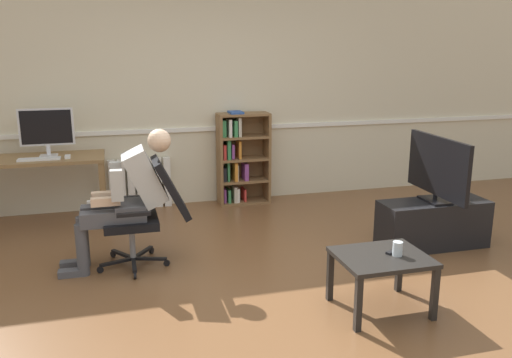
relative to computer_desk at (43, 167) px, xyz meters
The scene contains 15 objects.
ground_plane 2.91m from the computer_desk, 49.28° to the right, with size 18.00×18.00×0.00m, color brown.
back_wall 2.04m from the computer_desk, 15.11° to the left, with size 12.00×0.13×2.70m.
computer_desk is the anchor object (origin of this frame).
imac_monitor 0.41m from the computer_desk, 49.50° to the left, with size 0.56×0.14×0.51m.
keyboard 0.18m from the computer_desk, 94.02° to the right, with size 0.42×0.12×0.02m, color white.
computer_mouse 0.32m from the computer_desk, 23.99° to the right, with size 0.06×0.10×0.03m, color white.
bookshelf 2.25m from the computer_desk, ahead, with size 0.63×0.29×1.14m.
radiator 1.15m from the computer_desk, 20.82° to the left, with size 0.72×0.08×0.60m.
office_chair 1.71m from the computer_desk, 53.83° to the right, with size 0.83×0.61×0.96m.
person_seated 1.60m from the computer_desk, 59.22° to the right, with size 1.00×0.40×1.22m.
tv_stand 4.06m from the computer_desk, 24.42° to the right, with size 1.06×0.38×0.46m.
tv_screen 4.04m from the computer_desk, 24.41° to the right, with size 0.21×0.97×0.62m.
coffee_table 3.73m from the computer_desk, 46.40° to the right, with size 0.65×0.54×0.43m.
drinking_glass 3.82m from the computer_desk, 45.65° to the right, with size 0.07×0.07×0.11m, color silver.
spare_remote 3.78m from the computer_desk, 44.90° to the right, with size 0.04×0.15×0.02m, color black.
Camera 1 is at (-1.12, -3.77, 1.90)m, focal length 37.32 mm.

